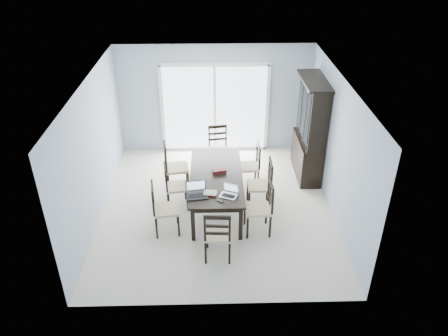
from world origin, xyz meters
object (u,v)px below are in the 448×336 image
(laptop_silver, at_px, (229,194))
(cell_phone, at_px, (221,201))
(chair_right_far, at_px, (253,161))
(chair_end_near, at_px, (218,231))
(hot_tub, at_px, (191,114))
(game_box, at_px, (219,171))
(chair_right_mid, at_px, (264,179))
(dining_table, at_px, (216,178))
(chair_left_near, at_px, (160,204))
(laptop_dark, at_px, (197,193))
(chair_left_far, at_px, (172,162))
(chair_left_mid, at_px, (172,182))
(chair_right_near, at_px, (264,202))
(chair_end_far, at_px, (218,143))
(china_hutch, at_px, (310,130))

(laptop_silver, bearing_deg, cell_phone, -108.41)
(chair_right_far, relative_size, chair_end_near, 0.95)
(hot_tub, bearing_deg, game_box, -78.92)
(chair_right_mid, height_order, game_box, chair_right_mid)
(chair_right_far, bearing_deg, cell_phone, 154.22)
(dining_table, distance_m, chair_right_far, 1.14)
(chair_left_near, relative_size, laptop_dark, 2.87)
(laptop_dark, height_order, cell_phone, laptop_dark)
(laptop_dark, height_order, hot_tub, laptop_dark)
(chair_right_far, distance_m, laptop_dark, 1.92)
(chair_left_near, distance_m, cell_phone, 1.10)
(chair_left_far, bearing_deg, laptop_dark, 13.14)
(chair_left_mid, height_order, laptop_dark, chair_left_mid)
(chair_right_near, height_order, laptop_dark, chair_right_near)
(game_box, relative_size, hot_tub, 0.14)
(chair_left_mid, relative_size, game_box, 4.08)
(chair_end_near, bearing_deg, laptop_silver, 79.00)
(dining_table, xyz_separation_m, laptop_dark, (-0.34, -0.72, 0.14))
(laptop_silver, bearing_deg, chair_end_far, 115.97)
(china_hutch, height_order, chair_right_near, china_hutch)
(laptop_silver, relative_size, game_box, 1.33)
(chair_right_far, height_order, hot_tub, chair_right_far)
(chair_right_far, relative_size, laptop_silver, 3.15)
(dining_table, height_order, chair_left_mid, chair_left_mid)
(dining_table, relative_size, game_box, 8.41)
(chair_left_far, relative_size, chair_end_far, 1.06)
(cell_phone, bearing_deg, chair_left_near, -157.05)
(hot_tub, bearing_deg, laptop_silver, -79.05)
(chair_right_far, bearing_deg, game_box, 132.01)
(chair_right_near, xyz_separation_m, laptop_dark, (-1.18, 0.04, 0.18))
(china_hutch, height_order, laptop_silver, china_hutch)
(china_hutch, height_order, chair_left_near, china_hutch)
(chair_left_mid, relative_size, chair_right_far, 0.97)
(cell_phone, height_order, game_box, game_box)
(chair_left_far, distance_m, chair_right_far, 1.70)
(chair_left_far, height_order, laptop_silver, chair_left_far)
(china_hutch, height_order, hot_tub, china_hutch)
(chair_left_far, relative_size, chair_right_far, 1.10)
(chair_end_far, xyz_separation_m, game_box, (-0.00, -1.54, 0.18))
(china_hutch, xyz_separation_m, chair_right_mid, (-1.09, -1.22, -0.45))
(chair_left_mid, bearing_deg, chair_left_far, 174.26)
(chair_end_near, distance_m, cell_phone, 0.65)
(chair_right_near, xyz_separation_m, cell_phone, (-0.77, -0.14, 0.12))
(chair_left_near, xyz_separation_m, chair_left_far, (0.10, 1.45, 0.02))
(chair_right_near, distance_m, chair_end_far, 2.51)
(dining_table, xyz_separation_m, chair_right_near, (0.84, -0.76, -0.04))
(chair_left_far, bearing_deg, laptop_silver, 29.35)
(laptop_silver, bearing_deg, hot_tub, 123.38)
(chair_left_mid, relative_size, chair_right_mid, 0.91)
(chair_left_far, bearing_deg, cell_phone, 22.80)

